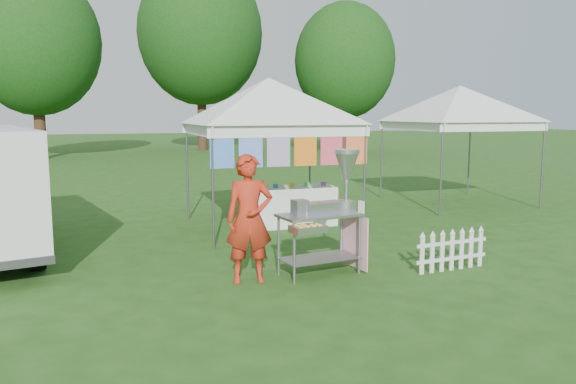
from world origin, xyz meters
name	(u,v)px	position (x,y,z in m)	size (l,w,h in m)	color
ground	(339,274)	(0.00, 0.00, 0.00)	(120.00, 120.00, 0.00)	#214A15
canopy_main	(269,78)	(0.00, 3.49, 2.99)	(4.24, 4.24, 3.45)	#59595E
canopy_right	(460,86)	(5.50, 5.00, 2.99)	(4.24, 4.24, 3.45)	#59595E
tree_left	(35,42)	(-6.00, 24.00, 5.83)	(6.40, 6.40, 9.53)	#3B1F15
tree_mid	(200,34)	(3.00, 28.00, 7.14)	(7.60, 7.60, 11.52)	#3B1F15
tree_right	(345,61)	(10.00, 22.00, 5.18)	(5.60, 5.60, 8.42)	#3B1F15
donut_cart	(331,202)	(-0.09, 0.09, 1.05)	(1.30, 1.04, 1.79)	gray
vendor	(249,219)	(-1.32, 0.05, 0.88)	(0.64, 0.42, 1.76)	#B32916
picket_fence	(452,251)	(1.65, -0.36, 0.29)	(1.26, 0.14, 0.56)	silver
display_table	(291,206)	(0.49, 3.55, 0.40)	(1.80, 0.70, 0.81)	white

